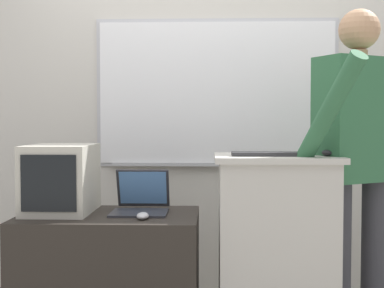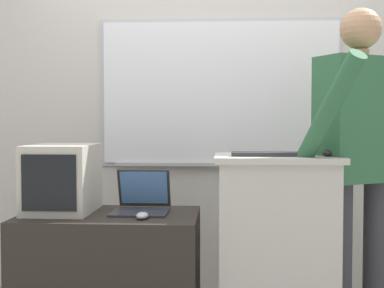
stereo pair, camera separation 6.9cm
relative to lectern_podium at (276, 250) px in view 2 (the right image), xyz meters
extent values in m
cube|color=beige|center=(-0.41, 0.96, 0.81)|extent=(6.40, 0.12, 2.64)
cube|color=#B7B7BC|center=(-0.30, 0.89, 0.87)|extent=(1.65, 0.02, 1.01)
cube|color=white|center=(-0.30, 0.89, 0.87)|extent=(1.60, 0.02, 0.96)
cube|color=#B7B7BC|center=(-0.30, 0.87, 0.38)|extent=(1.44, 0.04, 0.02)
cube|color=#BCB7AD|center=(0.00, 0.00, -0.02)|extent=(0.59, 0.45, 0.97)
cube|color=#BCB7AD|center=(0.00, 0.00, 0.48)|extent=(0.64, 0.49, 0.03)
cube|color=#28231E|center=(-0.88, -0.01, -0.16)|extent=(0.94, 0.58, 0.69)
cylinder|color=#333338|center=(0.33, -0.01, -0.07)|extent=(0.13, 0.13, 0.86)
cylinder|color=#333338|center=(0.54, 0.11, -0.07)|extent=(0.13, 0.13, 0.86)
cube|color=#2D603D|center=(0.43, 0.05, 0.68)|extent=(0.51, 0.42, 0.65)
cylinder|color=tan|center=(0.43, 0.05, 1.03)|extent=(0.09, 0.09, 0.04)
sphere|color=tan|center=(0.43, 0.05, 1.16)|extent=(0.21, 0.21, 0.21)
cylinder|color=#2D603D|center=(0.21, -0.26, 0.73)|extent=(0.29, 0.43, 0.54)
cube|color=#28282D|center=(-0.72, -0.01, 0.19)|extent=(0.30, 0.25, 0.01)
cube|color=#28282D|center=(-0.72, 0.16, 0.30)|extent=(0.29, 0.09, 0.21)
cube|color=#598CCC|center=(-0.72, 0.15, 0.31)|extent=(0.26, 0.07, 0.19)
cube|color=#2D2D30|center=(-0.03, -0.06, 0.51)|extent=(0.41, 0.13, 0.02)
ellipsoid|color=#BCBCC1|center=(-0.68, -0.15, 0.20)|extent=(0.06, 0.10, 0.03)
ellipsoid|color=black|center=(0.25, -0.06, 0.52)|extent=(0.06, 0.10, 0.03)
cube|color=#BCB7A8|center=(-1.15, 0.04, 0.37)|extent=(0.34, 0.44, 0.36)
cube|color=black|center=(-1.15, -0.18, 0.37)|extent=(0.28, 0.01, 0.28)
camera|label=1|loc=(-0.34, -2.79, 0.68)|focal=50.00mm
camera|label=2|loc=(-0.27, -2.79, 0.68)|focal=50.00mm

